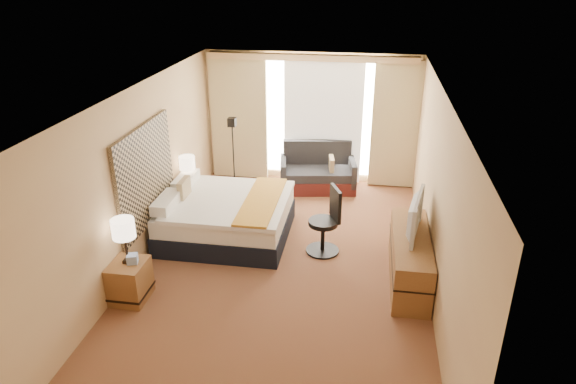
# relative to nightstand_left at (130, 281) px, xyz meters

# --- Properties ---
(floor) EXTENTS (4.20, 7.00, 0.02)m
(floor) POSITION_rel_nightstand_left_xyz_m (1.87, 1.05, -0.28)
(floor) COLOR maroon
(floor) RESTS_ON ground
(ceiling) EXTENTS (4.20, 7.00, 0.02)m
(ceiling) POSITION_rel_nightstand_left_xyz_m (1.87, 1.05, 2.33)
(ceiling) COLOR silver
(ceiling) RESTS_ON wall_back
(wall_back) EXTENTS (4.20, 0.02, 2.60)m
(wall_back) POSITION_rel_nightstand_left_xyz_m (1.87, 4.55, 1.02)
(wall_back) COLOR beige
(wall_back) RESTS_ON ground
(wall_front) EXTENTS (4.20, 0.02, 2.60)m
(wall_front) POSITION_rel_nightstand_left_xyz_m (1.87, -2.45, 1.02)
(wall_front) COLOR beige
(wall_front) RESTS_ON ground
(wall_left) EXTENTS (0.02, 7.00, 2.60)m
(wall_left) POSITION_rel_nightstand_left_xyz_m (-0.23, 1.05, 1.02)
(wall_left) COLOR beige
(wall_left) RESTS_ON ground
(wall_right) EXTENTS (0.02, 7.00, 2.60)m
(wall_right) POSITION_rel_nightstand_left_xyz_m (3.97, 1.05, 1.02)
(wall_right) COLOR beige
(wall_right) RESTS_ON ground
(headboard) EXTENTS (0.06, 1.85, 1.50)m
(headboard) POSITION_rel_nightstand_left_xyz_m (-0.19, 1.25, 1.01)
(headboard) COLOR black
(headboard) RESTS_ON wall_left
(nightstand_left) EXTENTS (0.45, 0.52, 0.55)m
(nightstand_left) POSITION_rel_nightstand_left_xyz_m (0.00, 0.00, 0.00)
(nightstand_left) COLOR olive
(nightstand_left) RESTS_ON floor
(nightstand_right) EXTENTS (0.45, 0.52, 0.55)m
(nightstand_right) POSITION_rel_nightstand_left_xyz_m (0.00, 2.50, 0.00)
(nightstand_right) COLOR olive
(nightstand_right) RESTS_ON floor
(media_dresser) EXTENTS (0.50, 1.80, 0.70)m
(media_dresser) POSITION_rel_nightstand_left_xyz_m (3.70, 1.05, 0.07)
(media_dresser) COLOR olive
(media_dresser) RESTS_ON floor
(window) EXTENTS (2.30, 0.02, 2.30)m
(window) POSITION_rel_nightstand_left_xyz_m (2.12, 4.52, 1.04)
(window) COLOR white
(window) RESTS_ON wall_back
(curtains) EXTENTS (4.12, 0.19, 2.56)m
(curtains) POSITION_rel_nightstand_left_xyz_m (1.87, 4.44, 1.13)
(curtains) COLOR beige
(curtains) RESTS_ON floor
(bed) EXTENTS (1.99, 1.82, 0.96)m
(bed) POSITION_rel_nightstand_left_xyz_m (0.81, 1.89, 0.08)
(bed) COLOR black
(bed) RESTS_ON floor
(loveseat) EXTENTS (1.57, 1.01, 0.92)m
(loveseat) POSITION_rel_nightstand_left_xyz_m (2.08, 4.09, 0.03)
(loveseat) COLOR #4F1916
(loveseat) RESTS_ON floor
(floor_lamp) EXTENTS (0.20, 0.20, 1.55)m
(floor_lamp) POSITION_rel_nightstand_left_xyz_m (0.53, 3.51, 0.82)
(floor_lamp) COLOR black
(floor_lamp) RESTS_ON floor
(desk_chair) EXTENTS (0.54, 0.53, 1.07)m
(desk_chair) POSITION_rel_nightstand_left_xyz_m (2.47, 1.66, 0.20)
(desk_chair) COLOR black
(desk_chair) RESTS_ON floor
(lamp_left) EXTENTS (0.30, 0.30, 0.63)m
(lamp_left) POSITION_rel_nightstand_left_xyz_m (0.00, 0.03, 0.76)
(lamp_left) COLOR black
(lamp_left) RESTS_ON nightstand_left
(lamp_right) EXTENTS (0.27, 0.27, 0.57)m
(lamp_right) POSITION_rel_nightstand_left_xyz_m (-0.03, 2.53, 0.72)
(lamp_right) COLOR black
(lamp_right) RESTS_ON nightstand_right
(tissue_box) EXTENTS (0.17, 0.17, 0.12)m
(tissue_box) POSITION_rel_nightstand_left_xyz_m (0.07, 0.03, 0.34)
(tissue_box) COLOR #94B0E6
(tissue_box) RESTS_ON nightstand_left
(telephone) EXTENTS (0.21, 0.16, 0.08)m
(telephone) POSITION_rel_nightstand_left_xyz_m (0.07, 2.65, 0.31)
(telephone) COLOR black
(telephone) RESTS_ON nightstand_right
(television) EXTENTS (0.31, 0.98, 0.56)m
(television) POSITION_rel_nightstand_left_xyz_m (3.65, 1.16, 0.71)
(television) COLOR black
(television) RESTS_ON media_dresser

